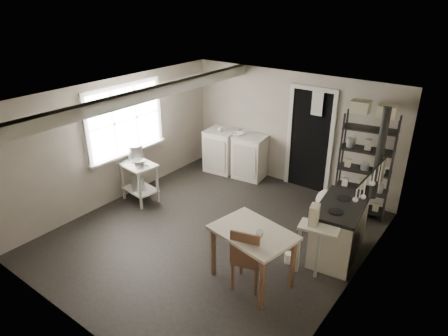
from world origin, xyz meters
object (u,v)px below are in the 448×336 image
Objects in this scene: stockpot at (135,152)px; chair at (249,255)px; prep_table at (140,182)px; stove at (339,230)px; base_cabinets at (236,154)px; shelf_rack at (365,165)px; work_table at (252,258)px; flour_sack at (326,201)px.

stockpot is 0.32× the size of chair.
prep_table is 3.71m from stove.
base_cabinets is 1.28× the size of stove.
shelf_rack is 1.52m from stove.
shelf_rack is 1.96× the size of chair.
work_table is at bearing -13.29° from stockpot.
flour_sack is at bearing 73.82° from chair.
work_table reaches higher than prep_table.
prep_table is 1.65× the size of flour_sack.
chair reaches higher than flour_sack.
prep_table is 0.41× the size of shelf_rack.
stockpot reaches higher than flour_sack.
work_table is at bearing -91.53° from flour_sack.
stove is 2.39× the size of flour_sack.
stove is at bearing 61.26° from work_table.
prep_table is at bearing -177.63° from stove.
base_cabinets is at bearing 168.51° from shelf_rack.
work_table is 0.14m from chair.
stockpot is at bearing -179.01° from stove.
stockpot reaches higher than base_cabinets.
stockpot is at bearing 166.71° from work_table.
work_table is at bearing -12.52° from prep_table.
stove reaches higher than prep_table.
stove is (3.79, 0.55, -0.50)m from stockpot.
shelf_rack is 0.92m from flour_sack.
work_table is (3.09, -0.73, -0.56)m from stockpot.
stockpot is 4.12m from shelf_rack.
base_cabinets is at bearing 67.15° from stockpot.
base_cabinets is 2.81m from shelf_rack.
flour_sack is (-0.64, 1.06, -0.20)m from stove.
prep_table is at bearing -159.98° from shelf_rack.
stove is at bearing -58.97° from flour_sack.
stove is at bearing -93.53° from shelf_rack.
stockpot is 2.25m from base_cabinets.
stockpot reaches higher than prep_table.
stove is at bearing -34.19° from base_cabinets.
prep_table is 3.46m from flour_sack.
prep_table is 0.69× the size of stove.
stockpot is 0.21× the size of base_cabinets.
stockpot is 0.65× the size of flour_sack.
stockpot reaches higher than stove.
stockpot is 3.61m from flour_sack.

